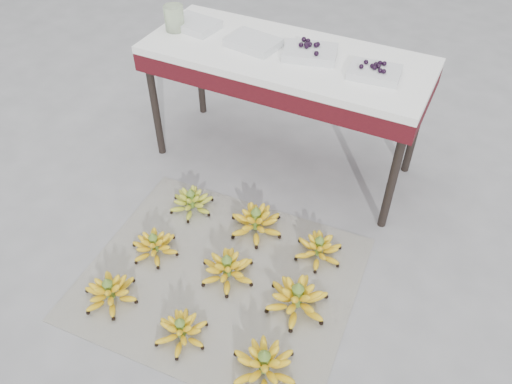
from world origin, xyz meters
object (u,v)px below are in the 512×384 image
at_px(newspaper_mat, 221,278).
at_px(bunch_back_right, 319,249).
at_px(tray_far_left, 195,24).
at_px(bunch_front_left, 110,292).
at_px(bunch_mid_right, 297,299).
at_px(tray_left, 254,43).
at_px(bunch_front_center, 181,330).
at_px(bunch_back_left, 192,202).
at_px(bunch_front_right, 264,365).
at_px(bunch_back_center, 256,222).
at_px(tray_far_right, 375,72).
at_px(glass_jar, 174,18).
at_px(bunch_mid_left, 155,246).
at_px(vendor_table, 285,67).
at_px(bunch_mid_center, 227,269).
at_px(tray_right, 310,52).

height_order(newspaper_mat, bunch_back_right, bunch_back_right).
bearing_deg(tray_far_left, bunch_front_left, -78.02).
distance_m(bunch_mid_right, tray_left, 1.31).
height_order(bunch_front_center, bunch_back_left, bunch_back_left).
relative_size(bunch_front_right, bunch_back_left, 0.97).
height_order(bunch_mid_right, bunch_back_center, bunch_mid_right).
height_order(bunch_back_left, tray_far_right, tray_far_right).
bearing_deg(glass_jar, tray_left, 2.45).
xyz_separation_m(bunch_front_left, bunch_mid_left, (0.02, 0.32, -0.00)).
height_order(bunch_back_right, vendor_table, vendor_table).
xyz_separation_m(bunch_front_right, bunch_mid_center, (-0.36, 0.36, -0.00)).
relative_size(bunch_mid_left, vendor_table, 0.18).
xyz_separation_m(bunch_mid_right, bunch_back_right, (-0.02, 0.32, -0.01)).
bearing_deg(bunch_front_left, bunch_front_right, 12.03).
xyz_separation_m(tray_far_left, glass_jar, (-0.08, -0.07, 0.05)).
relative_size(bunch_front_right, bunch_back_center, 0.95).
xyz_separation_m(bunch_front_center, vendor_table, (-0.11, 1.29, 0.58)).
bearing_deg(bunch_front_center, bunch_front_right, 11.75).
bearing_deg(bunch_back_right, tray_far_left, 165.89).
height_order(bunch_front_right, bunch_back_center, bunch_back_center).
height_order(bunch_mid_right, tray_far_right, tray_far_right).
xyz_separation_m(bunch_mid_center, bunch_back_left, (-0.40, 0.32, -0.01)).
xyz_separation_m(bunch_mid_center, bunch_mid_right, (0.36, -0.01, 0.01)).
relative_size(bunch_back_right, tray_far_left, 1.10).
xyz_separation_m(vendor_table, tray_left, (-0.18, -0.01, 0.10)).
xyz_separation_m(bunch_front_center, bunch_mid_left, (-0.37, 0.34, 0.00)).
xyz_separation_m(bunch_front_center, tray_far_left, (-0.67, 1.32, 0.68)).
bearing_deg(bunch_mid_right, glass_jar, 122.36).
bearing_deg(bunch_back_center, vendor_table, 108.38).
relative_size(bunch_front_center, tray_right, 0.88).
bearing_deg(bunch_back_center, bunch_back_left, -171.16).
distance_m(bunch_front_right, bunch_back_right, 0.67).
xyz_separation_m(newspaper_mat, bunch_front_right, (0.39, -0.34, 0.06)).
bearing_deg(bunch_mid_left, glass_jar, 122.31).
bearing_deg(tray_far_right, tray_far_left, 176.61).
bearing_deg(tray_left, tray_right, 5.20).
bearing_deg(bunch_front_right, tray_far_left, 134.16).
distance_m(bunch_front_right, vendor_table, 1.48).
bearing_deg(bunch_back_right, bunch_front_center, -100.45).
bearing_deg(bunch_front_left, tray_far_right, 71.23).
xyz_separation_m(bunch_back_right, tray_far_left, (-1.03, 0.64, 0.68)).
bearing_deg(bunch_front_right, bunch_back_left, 143.52).
relative_size(bunch_front_right, glass_jar, 2.21).
bearing_deg(tray_far_left, newspaper_mat, -55.59).
bearing_deg(bunch_back_center, bunch_front_left, -113.88).
xyz_separation_m(bunch_back_left, bunch_back_right, (0.74, -0.01, 0.00)).
xyz_separation_m(bunch_back_center, tray_right, (0.01, 0.60, 0.68)).
distance_m(vendor_table, tray_far_right, 0.48).
relative_size(bunch_mid_right, tray_far_left, 1.34).
height_order(tray_far_right, glass_jar, glass_jar).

